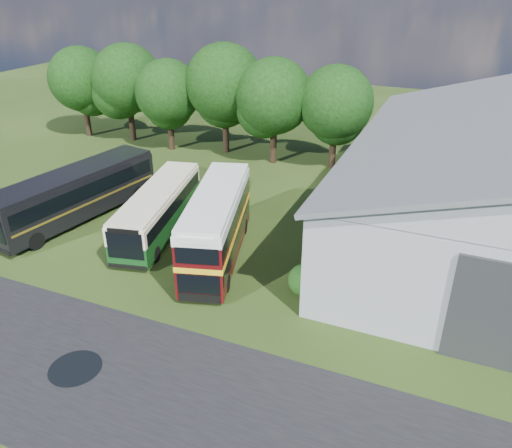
% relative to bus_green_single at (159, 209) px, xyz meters
% --- Properties ---
extents(ground, '(120.00, 120.00, 0.00)m').
position_rel_bus_green_single_xyz_m(ground, '(4.99, -9.02, -1.51)').
color(ground, '#1E3210').
rests_on(ground, ground).
extents(asphalt_road, '(60.00, 8.00, 0.02)m').
position_rel_bus_green_single_xyz_m(asphalt_road, '(7.99, -12.02, -1.51)').
color(asphalt_road, black).
rests_on(asphalt_road, ground).
extents(puddle, '(2.20, 2.20, 0.01)m').
position_rel_bus_green_single_xyz_m(puddle, '(3.49, -12.02, -1.51)').
color(puddle, black).
rests_on(puddle, ground).
extents(tree_far_left, '(6.12, 6.12, 8.64)m').
position_rel_bus_green_single_xyz_m(tree_far_left, '(-18.01, 14.98, 4.05)').
color(tree_far_left, black).
rests_on(tree_far_left, ground).
extents(tree_left_a, '(6.46, 6.46, 9.12)m').
position_rel_bus_green_single_xyz_m(tree_left_a, '(-13.01, 15.48, 4.36)').
color(tree_left_a, black).
rests_on(tree_left_a, ground).
extents(tree_left_b, '(5.78, 5.78, 8.16)m').
position_rel_bus_green_single_xyz_m(tree_left_b, '(-8.01, 14.48, 3.74)').
color(tree_left_b, black).
rests_on(tree_left_b, ground).
extents(tree_mid, '(6.80, 6.80, 9.60)m').
position_rel_bus_green_single_xyz_m(tree_mid, '(-3.01, 15.78, 4.67)').
color(tree_mid, black).
rests_on(tree_mid, ground).
extents(tree_right_a, '(6.26, 6.26, 8.83)m').
position_rel_bus_green_single_xyz_m(tree_right_a, '(1.99, 14.78, 4.18)').
color(tree_right_a, black).
rests_on(tree_right_a, ground).
extents(tree_right_b, '(5.98, 5.98, 8.45)m').
position_rel_bus_green_single_xyz_m(tree_right_b, '(6.99, 15.58, 3.93)').
color(tree_right_b, black).
rests_on(tree_right_b, ground).
extents(shrub_front, '(1.70, 1.70, 1.70)m').
position_rel_bus_green_single_xyz_m(shrub_front, '(10.59, -3.02, -1.51)').
color(shrub_front, '#194714').
rests_on(shrub_front, ground).
extents(shrub_mid, '(1.60, 1.60, 1.60)m').
position_rel_bus_green_single_xyz_m(shrub_mid, '(10.59, -1.02, -1.51)').
color(shrub_mid, '#194714').
rests_on(shrub_mid, ground).
extents(bus_green_single, '(4.55, 10.56, 2.84)m').
position_rel_bus_green_single_xyz_m(bus_green_single, '(0.00, 0.00, 0.00)').
color(bus_green_single, black).
rests_on(bus_green_single, ground).
extents(bus_maroon_double, '(4.97, 9.89, 4.12)m').
position_rel_bus_green_single_xyz_m(bus_maroon_double, '(4.92, -1.60, 0.55)').
color(bus_maroon_double, black).
rests_on(bus_maroon_double, ground).
extents(bus_dark_single, '(4.68, 12.27, 3.30)m').
position_rel_bus_green_single_xyz_m(bus_dark_single, '(-6.07, -0.51, 0.25)').
color(bus_dark_single, black).
rests_on(bus_dark_single, ground).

